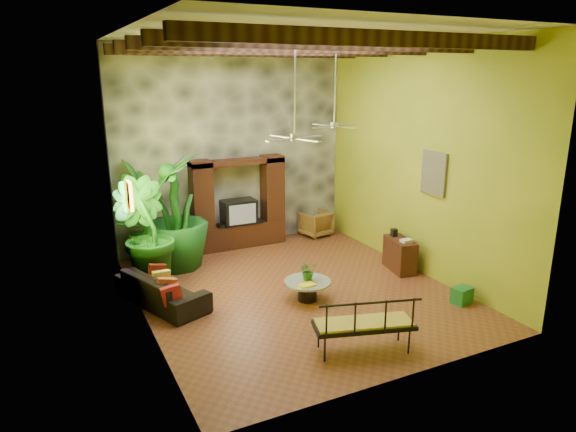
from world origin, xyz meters
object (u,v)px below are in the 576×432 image
wicker_armchair (316,223)px  green_bin (462,295)px  coffee_table (307,288)px  iron_bench (367,322)px  ceiling_fan_front (295,126)px  sofa (162,289)px  entertainment_center (239,210)px  ceiling_fan_back (334,116)px  side_console (400,255)px  tall_plant_a (143,212)px  tall_plant_c (175,212)px  tall_plant_b (144,234)px

wicker_armchair → green_bin: size_ratio=2.01×
coffee_table → iron_bench: (-0.11, -2.16, 0.28)m
ceiling_fan_front → sofa: bearing=157.7°
entertainment_center → green_bin: (2.65, -5.12, -0.80)m
ceiling_fan_back → side_console: 3.44m
sofa → coffee_table: sofa is taller
ceiling_fan_front → ceiling_fan_back: 2.41m
sofa → side_console: side_console is taller
wicker_armchair → green_bin: bearing=83.0°
entertainment_center → ceiling_fan_front: size_ratio=1.29×
entertainment_center → wicker_armchair: (2.21, -0.07, -0.63)m
entertainment_center → ceiling_fan_back: (1.60, -1.94, 2.44)m
entertainment_center → wicker_armchair: size_ratio=3.21×
tall_plant_a → tall_plant_c: 0.89m
tall_plant_c → entertainment_center: bearing=23.0°
side_console → green_bin: (0.00, -1.94, -0.20)m
side_console → coffee_table: bearing=-158.7°
entertainment_center → iron_bench: bearing=-90.8°
entertainment_center → tall_plant_a: bearing=-177.6°
side_console → tall_plant_c: bearing=162.6°
ceiling_fan_back → coffee_table: 3.91m
sofa → tall_plant_a: size_ratio=0.86×
ceiling_fan_front → coffee_table: size_ratio=2.04×
wicker_armchair → tall_plant_a: size_ratio=0.31×
tall_plant_a → iron_bench: 6.21m
sofa → tall_plant_c: size_ratio=0.80×
entertainment_center → ceiling_fan_front: (-0.20, -3.54, 2.44)m
ceiling_fan_front → ceiling_fan_back: size_ratio=1.00×
tall_plant_c → green_bin: tall_plant_c is taller
tall_plant_c → coffee_table: size_ratio=2.88×
sofa → coffee_table: (2.60, -1.09, -0.05)m
ceiling_fan_front → coffee_table: ceiling_fan_front is taller
iron_bench → tall_plant_c: bearing=125.5°
ceiling_fan_back → tall_plant_a: (-3.99, 1.84, -2.18)m
ceiling_fan_back → iron_bench: 5.11m
ceiling_fan_back → tall_plant_b: ceiling_fan_back is taller
ceiling_fan_back → green_bin: (1.05, -3.18, -3.24)m
tall_plant_a → coffee_table: tall_plant_a is taller
entertainment_center → ceiling_fan_back: ceiling_fan_back is taller
ceiling_fan_front → side_console: (2.85, 0.36, -3.04)m
sofa → wicker_armchair: 5.39m
tall_plant_b → iron_bench: size_ratio=1.35×
ceiling_fan_front → coffee_table: (0.23, -0.12, -3.15)m
ceiling_fan_back → tall_plant_a: ceiling_fan_back is taller
tall_plant_c → coffee_table: tall_plant_c is taller
ceiling_fan_front → tall_plant_a: 4.62m
tall_plant_c → coffee_table: 3.58m
side_console → green_bin: size_ratio=2.47×
wicker_armchair → tall_plant_a: 4.68m
entertainment_center → tall_plant_b: entertainment_center is taller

